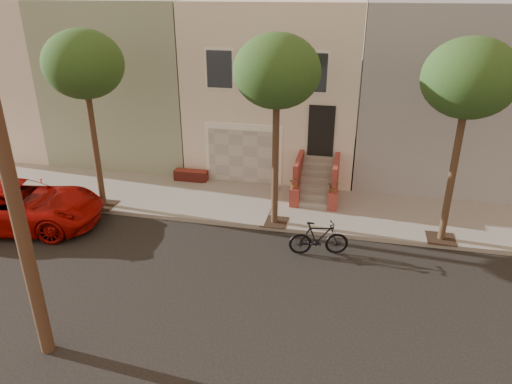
# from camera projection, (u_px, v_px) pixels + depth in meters

# --- Properties ---
(ground) EXTENTS (90.00, 90.00, 0.00)m
(ground) POSITION_uv_depth(u_px,v_px,m) (214.00, 286.00, 13.09)
(ground) COLOR black
(ground) RESTS_ON ground
(sidewalk) EXTENTS (40.00, 3.70, 0.15)m
(sidewalk) POSITION_uv_depth(u_px,v_px,m) (255.00, 204.00, 17.84)
(sidewalk) COLOR gray
(sidewalk) RESTS_ON ground
(house_row) EXTENTS (33.10, 11.70, 7.00)m
(house_row) POSITION_uv_depth(u_px,v_px,m) (282.00, 81.00, 21.62)
(house_row) COLOR beige
(house_row) RESTS_ON sidewalk
(tree_left) EXTENTS (2.70, 2.57, 6.30)m
(tree_left) POSITION_uv_depth(u_px,v_px,m) (84.00, 65.00, 15.53)
(tree_left) COLOR #2D2116
(tree_left) RESTS_ON sidewalk
(tree_mid) EXTENTS (2.70, 2.57, 6.30)m
(tree_mid) POSITION_uv_depth(u_px,v_px,m) (277.00, 73.00, 14.26)
(tree_mid) COLOR #2D2116
(tree_mid) RESTS_ON sidewalk
(tree_right) EXTENTS (2.70, 2.57, 6.30)m
(tree_right) POSITION_uv_depth(u_px,v_px,m) (470.00, 80.00, 13.18)
(tree_right) COLOR #2D2116
(tree_right) RESTS_ON sidewalk
(pickup_truck) EXTENTS (6.08, 3.60, 1.58)m
(pickup_truck) POSITION_uv_depth(u_px,v_px,m) (17.00, 205.00, 16.06)
(pickup_truck) COLOR #AC0B07
(pickup_truck) RESTS_ON ground
(motorcycle) EXTENTS (1.91, 0.93, 1.11)m
(motorcycle) POSITION_uv_depth(u_px,v_px,m) (319.00, 238.00, 14.46)
(motorcycle) COLOR black
(motorcycle) RESTS_ON ground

